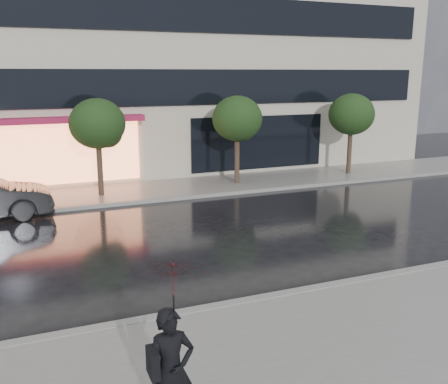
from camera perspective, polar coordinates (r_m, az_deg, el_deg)
ground at (r=12.63m, az=7.22°, el=-9.67°), size 120.00×120.00×0.00m
sidewalk_near at (r=10.20m, az=16.51°, el=-15.73°), size 60.00×4.50×0.12m
sidewalk_far at (r=21.69m, az=-6.07°, el=0.39°), size 60.00×3.50×0.12m
curb_near at (r=11.82m, az=9.64°, el=-11.07°), size 60.00×0.25×0.14m
curb_far at (r=20.06m, az=-4.68°, el=-0.63°), size 60.00×0.25×0.14m
bg_building_right at (r=49.70m, az=18.47°, el=16.33°), size 12.00×12.00×16.00m
tree_mid_west at (r=20.41m, az=-14.11°, el=7.39°), size 2.20×2.20×3.99m
tree_mid_east at (r=22.06m, az=1.64°, el=8.21°), size 2.20×2.20×3.99m
tree_far_east at (r=25.08m, az=14.43°, el=8.43°), size 2.20×2.20×3.99m
pedestrian_with_umbrella at (r=6.87m, az=-5.92°, el=-14.79°), size 0.94×0.96×2.46m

